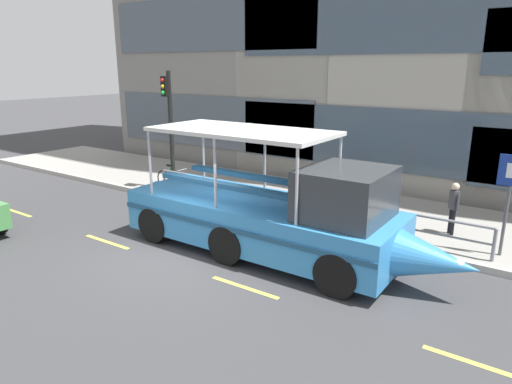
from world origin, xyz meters
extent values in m
plane|color=#3D3D3F|center=(0.00, 0.00, 0.00)|extent=(120.00, 120.00, 0.00)
cube|color=#99968E|center=(0.00, 5.60, 0.09)|extent=(32.00, 4.80, 0.18)
cube|color=#B2ADA3|center=(0.00, 3.11, 0.09)|extent=(32.00, 0.18, 0.18)
cube|color=#DBD64C|center=(-7.20, -0.81, 0.00)|extent=(1.80, 0.12, 0.01)
cube|color=#DBD64C|center=(-2.40, -0.81, 0.00)|extent=(1.80, 0.12, 0.01)
cube|color=#DBD64C|center=(2.40, -0.81, 0.00)|extent=(1.80, 0.12, 0.01)
cube|color=#DBD64C|center=(7.20, -0.81, 0.00)|extent=(1.80, 0.12, 0.01)
cube|color=#4C5660|center=(-6.52, 8.37, 2.22)|extent=(11.53, 0.06, 2.44)
cube|color=#4C5660|center=(-6.52, 8.37, 6.65)|extent=(11.53, 0.06, 2.44)
cube|color=#3D4C5B|center=(2.08, 8.37, 2.12)|extent=(12.58, 0.06, 2.33)
cube|color=#3D4C5B|center=(2.08, 8.37, 6.37)|extent=(12.58, 0.06, 2.33)
cylinder|color=gray|center=(1.16, 3.45, 1.01)|extent=(11.21, 0.07, 0.07)
cylinder|color=gray|center=(1.16, 3.45, 0.60)|extent=(11.21, 0.06, 0.06)
cylinder|color=gray|center=(-4.45, 3.45, 0.60)|extent=(0.09, 0.09, 0.83)
cylinder|color=gray|center=(-2.20, 3.45, 0.60)|extent=(0.09, 0.09, 0.83)
cylinder|color=gray|center=(0.04, 3.45, 0.60)|extent=(0.09, 0.09, 0.83)
cylinder|color=gray|center=(2.28, 3.45, 0.60)|extent=(0.09, 0.09, 0.83)
cylinder|color=gray|center=(4.52, 3.45, 0.60)|extent=(0.09, 0.09, 0.83)
cylinder|color=gray|center=(6.77, 3.45, 0.60)|extent=(0.09, 0.09, 0.83)
cylinder|color=black|center=(-4.42, 3.91, 2.40)|extent=(0.16, 0.16, 4.44)
cube|color=black|center=(-4.42, 3.71, 4.07)|extent=(0.24, 0.20, 0.72)
sphere|color=red|center=(-4.42, 3.60, 4.29)|extent=(0.14, 0.14, 0.14)
sphere|color=gold|center=(-4.42, 3.60, 4.07)|extent=(0.14, 0.14, 0.14)
sphere|color=green|center=(-4.42, 3.60, 3.85)|extent=(0.14, 0.14, 0.14)
cylinder|color=#4C4F54|center=(6.87, 3.98, 1.45)|extent=(0.08, 0.08, 2.54)
cube|color=navy|center=(6.87, 3.93, 2.37)|extent=(0.60, 0.04, 0.76)
cube|color=white|center=(6.87, 3.91, 2.37)|extent=(0.24, 0.01, 0.36)
torus|color=black|center=(-3.85, 3.85, 0.53)|extent=(0.70, 0.04, 0.70)
torus|color=black|center=(-4.89, 3.85, 0.53)|extent=(0.70, 0.04, 0.70)
cylinder|color=#268C3F|center=(-4.37, 3.85, 0.69)|extent=(0.95, 0.04, 0.04)
cylinder|color=#268C3F|center=(-4.55, 3.85, 0.83)|extent=(0.19, 0.04, 0.51)
cube|color=black|center=(-4.59, 3.85, 1.11)|extent=(0.20, 0.08, 0.06)
cylinder|color=#A5A5AA|center=(-3.89, 3.85, 1.03)|extent=(0.03, 0.46, 0.03)
cube|color=#388CD1|center=(1.47, 1.12, 0.83)|extent=(7.39, 2.48, 1.11)
cone|color=#388CD1|center=(5.99, 1.12, 0.83)|extent=(1.66, 1.06, 1.06)
cylinder|color=#388CD1|center=(-2.22, 1.12, 0.83)|extent=(0.37, 1.06, 1.06)
cube|color=navy|center=(1.47, -0.14, 0.97)|extent=(7.39, 0.04, 0.12)
sphere|color=white|center=(6.41, 1.12, 0.88)|extent=(0.22, 0.22, 0.22)
cube|color=#33383D|center=(3.87, 1.12, 1.97)|extent=(1.85, 2.08, 1.16)
cube|color=silver|center=(0.92, 1.12, 3.17)|extent=(4.80, 2.28, 0.10)
cylinder|color=#B2B2B7|center=(3.20, 2.21, 2.25)|extent=(0.07, 0.07, 1.73)
cylinder|color=#B2B2B7|center=(3.20, 0.03, 2.25)|extent=(0.07, 0.07, 1.73)
cylinder|color=#B2B2B7|center=(0.92, 2.21, 2.25)|extent=(0.07, 0.07, 1.73)
cylinder|color=#B2B2B7|center=(0.92, 0.03, 2.25)|extent=(0.07, 0.07, 1.73)
cylinder|color=#B2B2B7|center=(-1.37, 2.21, 2.25)|extent=(0.07, 0.07, 1.73)
cylinder|color=#B2B2B7|center=(-1.37, 0.03, 2.25)|extent=(0.07, 0.07, 1.73)
cube|color=navy|center=(0.92, 1.72, 1.84)|extent=(4.42, 0.28, 0.12)
cube|color=navy|center=(0.92, 0.53, 1.84)|extent=(4.42, 0.28, 0.12)
cylinder|color=black|center=(4.24, 2.26, 0.50)|extent=(1.00, 0.28, 1.00)
cylinder|color=black|center=(4.24, -0.02, 0.50)|extent=(1.00, 0.28, 1.00)
cylinder|color=black|center=(1.29, 2.26, 0.50)|extent=(1.00, 0.28, 1.00)
cylinder|color=black|center=(1.29, -0.02, 0.50)|extent=(1.00, 0.28, 1.00)
cylinder|color=black|center=(-1.30, 2.26, 0.50)|extent=(1.00, 0.28, 1.00)
cylinder|color=black|center=(-1.30, -0.02, 0.50)|extent=(1.00, 0.28, 1.00)
cylinder|color=black|center=(5.55, 4.78, 0.55)|extent=(0.09, 0.09, 0.75)
cylinder|color=black|center=(5.45, 4.89, 0.55)|extent=(0.09, 0.09, 0.75)
cube|color=#38383D|center=(5.50, 4.83, 1.19)|extent=(0.31, 0.32, 0.53)
cylinder|color=#38383D|center=(5.62, 4.69, 1.16)|extent=(0.07, 0.07, 0.48)
cylinder|color=#38383D|center=(5.38, 4.97, 1.16)|extent=(0.07, 0.07, 0.48)
sphere|color=beige|center=(5.50, 4.83, 1.58)|extent=(0.21, 0.21, 0.21)
cylinder|color=black|center=(2.21, 4.81, 0.55)|extent=(0.09, 0.09, 0.75)
cylinder|color=black|center=(2.27, 4.67, 0.55)|extent=(0.09, 0.09, 0.75)
cube|color=maroon|center=(2.24, 4.74, 1.19)|extent=(0.26, 0.32, 0.53)
cylinder|color=maroon|center=(2.17, 4.91, 1.17)|extent=(0.07, 0.07, 0.48)
cylinder|color=maroon|center=(2.31, 4.57, 1.17)|extent=(0.07, 0.07, 0.48)
sphere|color=tan|center=(2.24, 4.74, 1.58)|extent=(0.21, 0.21, 0.21)
camera|label=1|loc=(7.86, -8.25, 4.77)|focal=31.92mm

